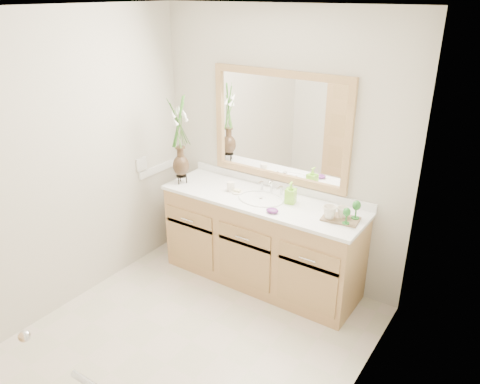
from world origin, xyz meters
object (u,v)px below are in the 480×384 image
Objects in this scene: flower_vase at (179,132)px; tray at (341,219)px; soap_bottle at (291,194)px; tumbler at (231,187)px.

flower_vase is 1.61m from tray.
tumbler is at bearing 177.23° from soap_bottle.
tray is at bearing -17.55° from soap_bottle.
soap_bottle is at bearing 166.22° from tray.
tumbler is at bearing 11.54° from flower_vase.
flower_vase reaches higher than soap_bottle.
tumbler is (0.49, 0.10, -0.45)m from flower_vase.
flower_vase is at bearing -168.46° from tumbler.
tray is at bearing 1.01° from tumbler.
soap_bottle reaches higher than tray.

